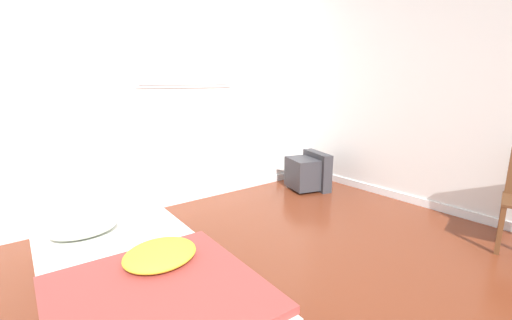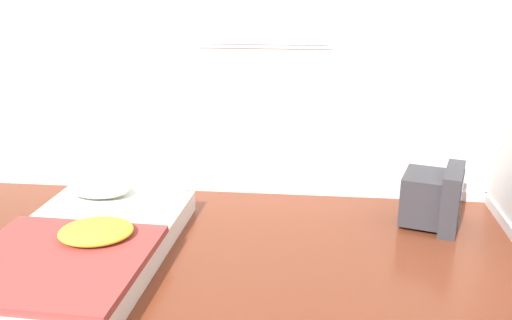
# 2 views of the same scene
# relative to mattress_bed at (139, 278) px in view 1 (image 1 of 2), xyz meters

# --- Properties ---
(wall_back) EXTENTS (8.14, 0.08, 2.60)m
(wall_back) POSITION_rel_mattress_bed_xyz_m (0.26, 1.47, 1.18)
(wall_back) COLOR white
(wall_back) RESTS_ON ground_plane
(mattress_bed) EXTENTS (1.21, 2.03, 0.31)m
(mattress_bed) POSITION_rel_mattress_bed_xyz_m (0.00, 0.00, 0.00)
(mattress_bed) COLOR silver
(mattress_bed) RESTS_ON ground_plane
(crt_tv) EXTENTS (0.56, 0.59, 0.48)m
(crt_tv) POSITION_rel_mattress_bed_xyz_m (2.55, 0.90, 0.12)
(crt_tv) COLOR #333338
(crt_tv) RESTS_ON ground_plane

